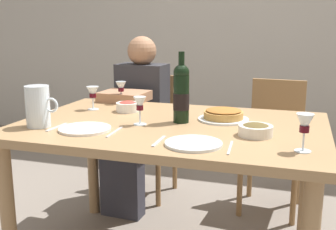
{
  "coord_description": "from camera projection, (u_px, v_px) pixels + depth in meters",
  "views": [
    {
      "loc": [
        0.6,
        -1.9,
        1.25
      ],
      "look_at": [
        -0.02,
        0.03,
        0.8
      ],
      "focal_mm": 44.33,
      "sensor_mm": 36.0,
      "label": 1
    }
  ],
  "objects": [
    {
      "name": "dining_table",
      "position": [
        171.0,
        141.0,
        2.07
      ],
      "size": [
        1.5,
        1.0,
        0.76
      ],
      "color": "#9E7A51",
      "rests_on": "ground"
    },
    {
      "name": "fork_left_setting",
      "position": [
        57.0,
        127.0,
        1.97
      ],
      "size": [
        0.02,
        0.16,
        0.0
      ],
      "primitive_type": "cube",
      "rotation": [
        0.0,
        0.0,
        1.53
      ],
      "color": "silver",
      "rests_on": "dining_table"
    },
    {
      "name": "wine_glass_right_diner",
      "position": [
        140.0,
        105.0,
        2.01
      ],
      "size": [
        0.06,
        0.06,
        0.14
      ],
      "color": "silver",
      "rests_on": "dining_table"
    },
    {
      "name": "wine_glass_centre",
      "position": [
        121.0,
        88.0,
        2.54
      ],
      "size": [
        0.06,
        0.06,
        0.14
      ],
      "color": "silver",
      "rests_on": "dining_table"
    },
    {
      "name": "back_wall",
      "position": [
        241.0,
        7.0,
        4.06
      ],
      "size": [
        8.0,
        0.1,
        2.8
      ],
      "primitive_type": "cube",
      "color": "#B2ADA3",
      "rests_on": "ground"
    },
    {
      "name": "chair_left",
      "position": [
        149.0,
        126.0,
        3.07
      ],
      "size": [
        0.42,
        0.42,
        0.87
      ],
      "rotation": [
        0.0,
        0.0,
        3.09
      ],
      "color": "olive",
      "rests_on": "ground"
    },
    {
      "name": "wine_glass_left_diner",
      "position": [
        93.0,
        93.0,
        2.36
      ],
      "size": [
        0.07,
        0.07,
        0.13
      ],
      "color": "silver",
      "rests_on": "dining_table"
    },
    {
      "name": "knife_left_setting",
      "position": [
        114.0,
        132.0,
        1.88
      ],
      "size": [
        0.02,
        0.18,
        0.0
      ],
      "primitive_type": "cube",
      "rotation": [
        0.0,
        0.0,
        1.62
      ],
      "color": "silver",
      "rests_on": "dining_table"
    },
    {
      "name": "spoon_right_setting",
      "position": [
        159.0,
        141.0,
        1.73
      ],
      "size": [
        0.02,
        0.16,
        0.0
      ],
      "primitive_type": "cube",
      "rotation": [
        0.0,
        0.0,
        1.59
      ],
      "color": "silver",
      "rests_on": "dining_table"
    },
    {
      "name": "diner_left",
      "position": [
        136.0,
        117.0,
        2.83
      ],
      "size": [
        0.35,
        0.52,
        1.16
      ],
      "rotation": [
        0.0,
        0.0,
        3.09
      ],
      "color": "#2D2D33",
      "rests_on": "ground"
    },
    {
      "name": "baked_tart",
      "position": [
        223.0,
        115.0,
        2.12
      ],
      "size": [
        0.26,
        0.26,
        0.06
      ],
      "color": "silver",
      "rests_on": "dining_table"
    },
    {
      "name": "wine_bottle",
      "position": [
        181.0,
        93.0,
        2.05
      ],
      "size": [
        0.08,
        0.08,
        0.35
      ],
      "color": "black",
      "rests_on": "dining_table"
    },
    {
      "name": "dinner_plate_right_setting",
      "position": [
        193.0,
        144.0,
        1.69
      ],
      "size": [
        0.24,
        0.24,
        0.01
      ],
      "primitive_type": "cylinder",
      "color": "silver",
      "rests_on": "dining_table"
    },
    {
      "name": "olive_bowl",
      "position": [
        256.0,
        129.0,
        1.82
      ],
      "size": [
        0.15,
        0.15,
        0.06
      ],
      "color": "silver",
      "rests_on": "dining_table"
    },
    {
      "name": "salad_bowl",
      "position": [
        127.0,
        106.0,
        2.32
      ],
      "size": [
        0.13,
        0.13,
        0.06
      ],
      "color": "white",
      "rests_on": "dining_table"
    },
    {
      "name": "chair_right",
      "position": [
        274.0,
        136.0,
        2.81
      ],
      "size": [
        0.43,
        0.43,
        0.87
      ],
      "rotation": [
        0.0,
        0.0,
        3.07
      ],
      "color": "olive",
      "rests_on": "ground"
    },
    {
      "name": "knife_right_setting",
      "position": [
        230.0,
        148.0,
        1.64
      ],
      "size": [
        0.02,
        0.18,
        0.0
      ],
      "primitive_type": "cube",
      "rotation": [
        0.0,
        0.0,
        1.65
      ],
      "color": "silver",
      "rests_on": "dining_table"
    },
    {
      "name": "wine_glass_spare",
      "position": [
        305.0,
        125.0,
        1.58
      ],
      "size": [
        0.07,
        0.07,
        0.15
      ],
      "color": "silver",
      "rests_on": "dining_table"
    },
    {
      "name": "dinner_plate_left_setting",
      "position": [
        85.0,
        129.0,
        1.92
      ],
      "size": [
        0.24,
        0.24,
        0.01
      ],
      "primitive_type": "cylinder",
      "color": "white",
      "rests_on": "dining_table"
    },
    {
      "name": "water_pitcher",
      "position": [
        38.0,
        109.0,
        1.97
      ],
      "size": [
        0.17,
        0.11,
        0.2
      ],
      "color": "silver",
      "rests_on": "dining_table"
    }
  ]
}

